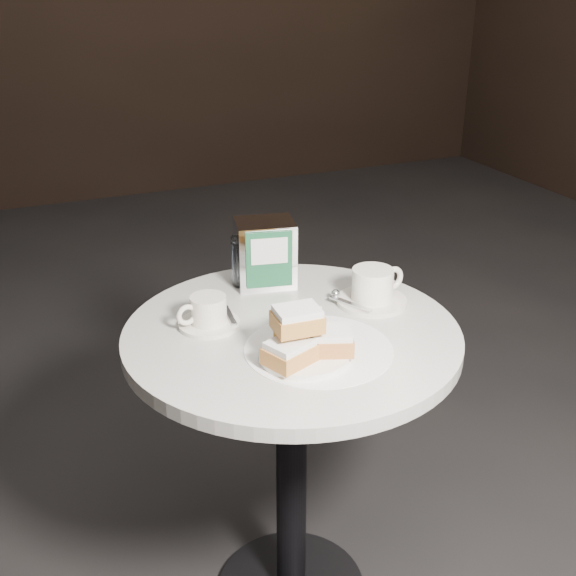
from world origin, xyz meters
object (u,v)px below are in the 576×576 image
Objects in this scene: cafe_table at (292,409)px; coffee_cup_right at (373,289)px; napkin_dispenser at (265,253)px; beignet_plate at (304,340)px; water_glass_right at (271,268)px; water_glass_left at (247,261)px; coffee_cup_left at (208,313)px.

coffee_cup_right is at bearing 11.65° from cafe_table.
coffee_cup_right is 0.27m from napkin_dispenser.
beignet_plate reaches higher than water_glass_right.
napkin_dispenser reaches higher than water_glass_right.
beignet_plate reaches higher than coffee_cup_right.
cafe_table is 4.11× the size of coffee_cup_right.
water_glass_right is at bearing 125.59° from coffee_cup_right.
cafe_table is at bearing -86.39° from napkin_dispenser.
napkin_dispenser is at bearing 81.67° from cafe_table.
coffee_cup_left is at bearing -130.83° from water_glass_left.
coffee_cup_right is 1.86× the size of water_glass_right.
coffee_cup_right reaches higher than coffee_cup_left.
coffee_cup_left is 1.51× the size of water_glass_right.
coffee_cup_left is 0.23m from water_glass_left.
cafe_table is at bearing -88.92° from water_glass_left.
coffee_cup_left is at bearing 121.86° from beignet_plate.
water_glass_right reaches higher than coffee_cup_left.
water_glass_left reaches higher than cafe_table.
cafe_table is 7.65× the size of water_glass_right.
water_glass_right is (-0.17, 0.17, 0.01)m from coffee_cup_right.
napkin_dispenser is (0.19, 0.15, 0.05)m from coffee_cup_left.
water_glass_left reaches higher than coffee_cup_left.
beignet_plate is at bearing -66.83° from coffee_cup_left.
water_glass_right is at bearing 25.38° from coffee_cup_left.
napkin_dispenser reaches higher than beignet_plate.
water_glass_right is (0.07, 0.34, 0.01)m from beignet_plate.
cafe_table is at bearing -100.89° from water_glass_right.
coffee_cup_right is (0.21, 0.04, 0.23)m from cafe_table.
beignet_plate is 1.33× the size of coffee_cup_left.
water_glass_left is at bearing 86.52° from beignet_plate.
water_glass_left is at bearing 138.33° from water_glass_right.
water_glass_right reaches higher than coffee_cup_right.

